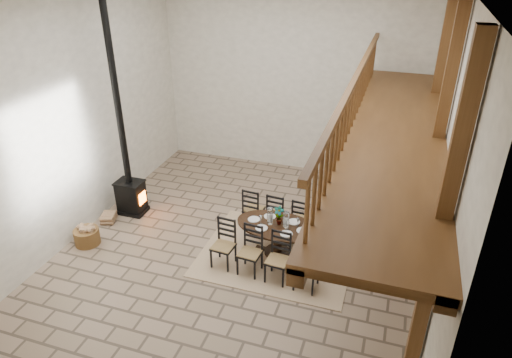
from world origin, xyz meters
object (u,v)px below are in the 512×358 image
(wood_stove, at_px, (127,169))
(log_basket, at_px, (87,236))
(dining_table, at_px, (277,239))
(log_stack, at_px, (109,217))

(wood_stove, distance_m, log_basket, 1.70)
(dining_table, height_order, wood_stove, wood_stove)
(wood_stove, bearing_deg, dining_table, -8.15)
(wood_stove, relative_size, log_basket, 9.59)
(log_basket, height_order, log_stack, log_basket)
(dining_table, distance_m, wood_stove, 3.77)
(log_basket, relative_size, log_stack, 1.13)
(wood_stove, distance_m, log_stack, 1.20)
(dining_table, distance_m, log_basket, 4.00)
(dining_table, xyz_separation_m, log_stack, (-3.97, -0.03, -0.26))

